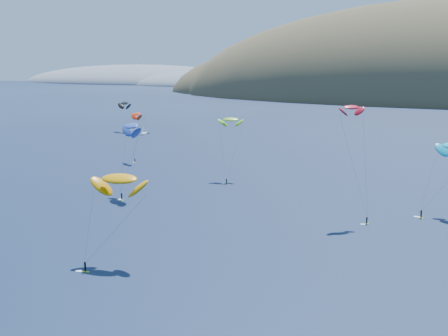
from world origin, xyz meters
TOP-DOWN VIEW (x-y plane):
  - ground at (0.00, 0.00)m, footprint 2800.00×2800.00m
  - headland at (-445.26, 750.08)m, footprint 460.00×250.00m
  - sailboat at (-105.51, 193.36)m, footprint 8.02×6.97m
  - kitesurfer_1 at (-65.13, 126.31)m, footprint 7.64×8.44m
  - kitesurfer_2 at (-6.28, 31.19)m, footprint 11.21×12.48m
  - kitesurfer_3 at (-21.25, 111.47)m, footprint 7.93×12.94m
  - kitesurfer_9 at (23.87, 79.01)m, footprint 9.15×8.11m
  - kitesurfer_10 at (-35.25, 78.62)m, footprint 10.85×13.53m
  - kitesurfer_12 at (-121.88, 201.37)m, footprint 10.85×8.24m

SIDE VIEW (x-z plane):
  - headland at x=-445.26m, z-range -33.36..26.64m
  - ground at x=0.00m, z-range 0.00..0.00m
  - sailboat at x=-105.51m, z-range -3.95..5.68m
  - kitesurfer_12 at x=-121.88m, z-range 5.62..22.42m
  - kitesurfer_2 at x=-6.28m, z-range 6.00..23.99m
  - kitesurfer_1 at x=-65.13m, z-range 7.39..26.20m
  - kitesurfer_3 at x=-21.25m, z-range 7.98..28.07m
  - kitesurfer_10 at x=-35.25m, z-range 7.89..29.35m
  - kitesurfer_9 at x=23.87m, z-range 11.81..39.16m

